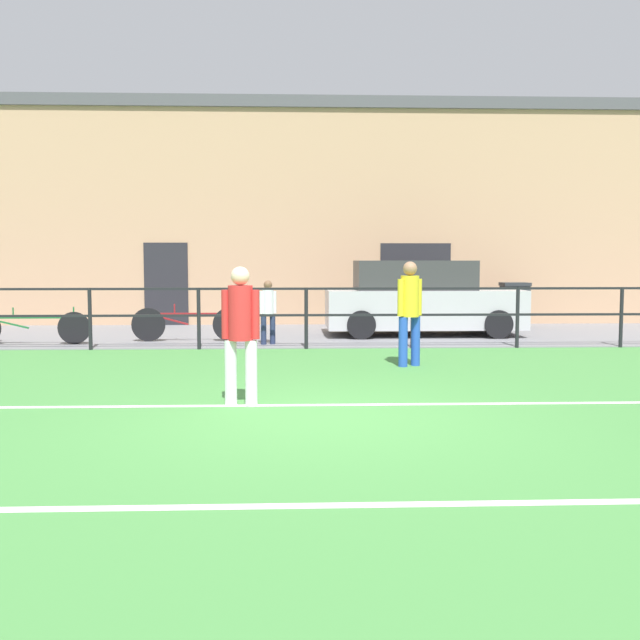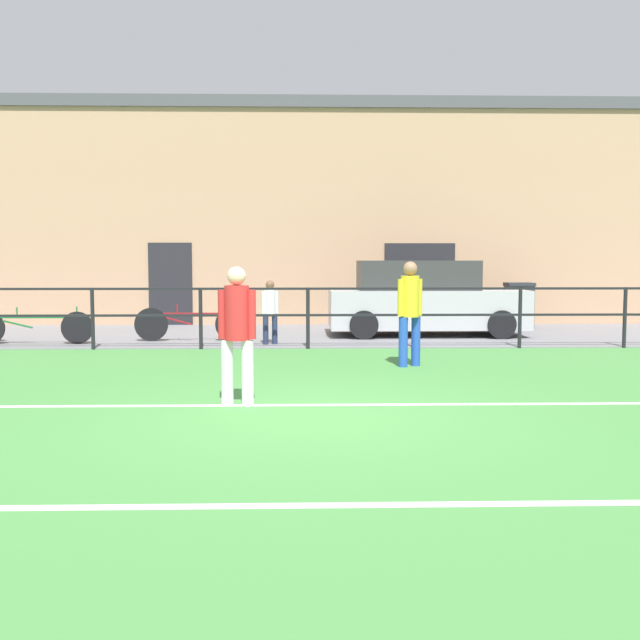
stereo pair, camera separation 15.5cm
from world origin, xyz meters
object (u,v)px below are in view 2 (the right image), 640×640
object	(u,v)px
bicycle_parked_3	(191,324)
trash_bin_0	(519,305)
spectator_child	(270,308)
bicycle_parked_0	(33,327)
player_winger	(237,327)
parked_car_red	(424,300)
player_striker	(410,307)

from	to	relation	value
bicycle_parked_3	trash_bin_0	distance (m)	7.93
spectator_child	bicycle_parked_0	bearing A→B (deg)	-21.95
player_winger	trash_bin_0	xyz separation A→B (m)	(5.98, 9.19, -0.32)
parked_car_red	trash_bin_0	xyz separation A→B (m)	(2.57, 1.55, -0.21)
player_winger	parked_car_red	distance (m)	8.37
spectator_child	parked_car_red	size ratio (longest dim) A/B	0.29
player_striker	parked_car_red	distance (m)	4.71
player_striker	player_winger	bearing A→B (deg)	-156.62
player_winger	trash_bin_0	size ratio (longest dim) A/B	1.44
player_winger	parked_car_red	world-z (taller)	parked_car_red
spectator_child	bicycle_parked_3	distance (m)	1.77
parked_car_red	bicycle_parked_3	world-z (taller)	parked_car_red
player_striker	bicycle_parked_0	size ratio (longest dim) A/B	0.70
player_striker	trash_bin_0	size ratio (longest dim) A/B	1.49
player_striker	player_winger	size ratio (longest dim) A/B	1.03
player_striker	spectator_child	size ratio (longest dim) A/B	1.32
player_striker	parked_car_red	bearing A→B (deg)	49.75
bicycle_parked_3	trash_bin_0	size ratio (longest dim) A/B	2.10
parked_car_red	bicycle_parked_3	size ratio (longest dim) A/B	1.83
player_striker	bicycle_parked_0	distance (m)	7.63
player_striker	bicycle_parked_3	distance (m)	5.29
parked_car_red	bicycle_parked_0	distance (m)	8.10
parked_car_red	bicycle_parked_0	size ratio (longest dim) A/B	1.80
player_winger	trash_bin_0	distance (m)	10.97
bicycle_parked_0	trash_bin_0	xyz separation A→B (m)	(10.52, 3.07, 0.22)
spectator_child	bicycle_parked_0	distance (m)	4.68
player_winger	spectator_child	distance (m)	5.96
player_striker	spectator_child	bearing A→B (deg)	100.16
spectator_child	player_striker	bearing A→B (deg)	108.34
bicycle_parked_0	trash_bin_0	size ratio (longest dim) A/B	2.14
spectator_child	bicycle_parked_0	size ratio (longest dim) A/B	0.53
player_striker	player_winger	world-z (taller)	player_striker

